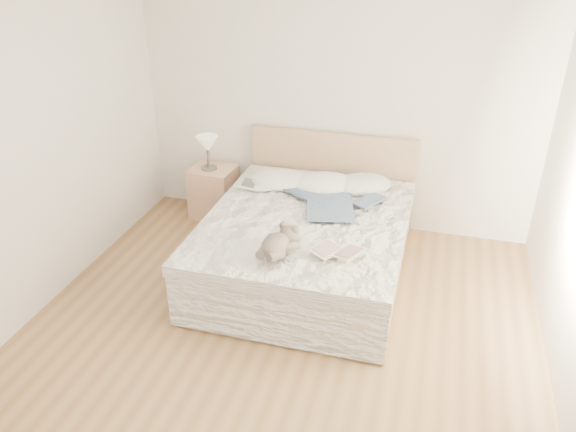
# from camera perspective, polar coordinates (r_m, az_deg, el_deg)

# --- Properties ---
(floor) EXTENTS (4.00, 4.50, 0.00)m
(floor) POSITION_cam_1_polar(r_m,az_deg,el_deg) (4.34, -1.94, -13.88)
(floor) COLOR brown
(floor) RESTS_ON ground
(wall_back) EXTENTS (4.00, 0.02, 2.70)m
(wall_back) POSITION_cam_1_polar(r_m,az_deg,el_deg) (5.63, 4.89, 11.97)
(wall_back) COLOR silver
(wall_back) RESTS_ON ground
(wall_left) EXTENTS (0.02, 4.50, 2.70)m
(wall_left) POSITION_cam_1_polar(r_m,az_deg,el_deg) (4.57, -27.01, 5.11)
(wall_left) COLOR silver
(wall_left) RESTS_ON ground
(bed) EXTENTS (1.72, 2.14, 1.00)m
(bed) POSITION_cam_1_polar(r_m,az_deg,el_deg) (5.09, 2.05, -2.62)
(bed) COLOR tan
(bed) RESTS_ON floor
(nightstand) EXTENTS (0.48, 0.43, 0.56)m
(nightstand) POSITION_cam_1_polar(r_m,az_deg,el_deg) (6.12, -7.52, 2.43)
(nightstand) COLOR tan
(nightstand) RESTS_ON floor
(table_lamp) EXTENTS (0.27, 0.27, 0.36)m
(table_lamp) POSITION_cam_1_polar(r_m,az_deg,el_deg) (5.90, -8.18, 7.09)
(table_lamp) COLOR #48423E
(table_lamp) RESTS_ON nightstand
(pillow_left) EXTENTS (0.63, 0.50, 0.17)m
(pillow_left) POSITION_cam_1_polar(r_m,az_deg,el_deg) (5.47, -0.83, 3.67)
(pillow_left) COLOR white
(pillow_left) RESTS_ON bed
(pillow_middle) EXTENTS (0.70, 0.56, 0.18)m
(pillow_middle) POSITION_cam_1_polar(r_m,az_deg,el_deg) (5.41, 3.82, 3.29)
(pillow_middle) COLOR white
(pillow_middle) RESTS_ON bed
(pillow_right) EXTENTS (0.70, 0.63, 0.17)m
(pillow_right) POSITION_cam_1_polar(r_m,az_deg,el_deg) (5.43, 7.51, 3.21)
(pillow_right) COLOR silver
(pillow_right) RESTS_ON bed
(blouse) EXTENTS (0.79, 0.82, 0.03)m
(blouse) POSITION_cam_1_polar(r_m,az_deg,el_deg) (5.02, 4.27, 1.09)
(blouse) COLOR #344261
(blouse) RESTS_ON bed
(photo_book) EXTENTS (0.35, 0.26, 0.02)m
(photo_book) POSITION_cam_1_polar(r_m,az_deg,el_deg) (5.39, -3.16, 3.12)
(photo_book) COLOR white
(photo_book) RESTS_ON bed
(childrens_book) EXTENTS (0.43, 0.38, 0.02)m
(childrens_book) POSITION_cam_1_polar(r_m,az_deg,el_deg) (4.33, 5.05, -3.62)
(childrens_book) COLOR #FAECCA
(childrens_book) RESTS_ON bed
(teddy_bear) EXTENTS (0.33, 0.41, 0.19)m
(teddy_bear) POSITION_cam_1_polar(r_m,az_deg,el_deg) (4.27, -1.31, -3.72)
(teddy_bear) COLOR brown
(teddy_bear) RESTS_ON bed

